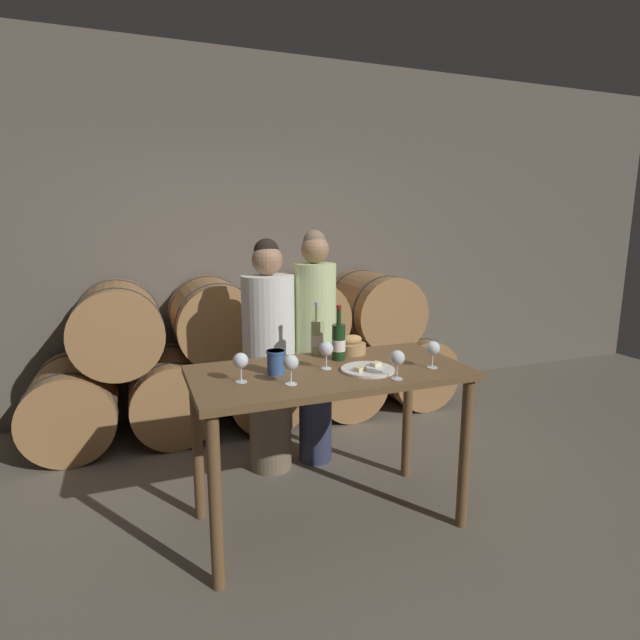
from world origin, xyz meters
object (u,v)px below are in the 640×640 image
(wine_bottle_red, at_px, (339,342))
(wine_bottle_white, at_px, (317,337))
(wine_glass_center, at_px, (326,349))
(person_left, at_px, (269,356))
(wine_glass_right, at_px, (397,358))
(bread_basket, at_px, (352,346))
(wine_glass_far_left, at_px, (241,361))
(wine_glass_far_right, at_px, (433,349))
(blue_crock, at_px, (276,361))
(cheese_plate, at_px, (368,369))
(tasting_table, at_px, (330,392))
(person_right, at_px, (315,345))
(wine_glass_left, at_px, (291,363))

(wine_bottle_red, bearing_deg, wine_bottle_white, 112.42)
(wine_bottle_white, relative_size, wine_glass_center, 2.11)
(person_left, relative_size, wine_bottle_red, 4.96)
(wine_glass_center, height_order, wine_glass_right, same)
(person_left, relative_size, bread_basket, 9.42)
(wine_bottle_red, bearing_deg, wine_glass_far_left, -161.79)
(wine_bottle_red, distance_m, wine_glass_far_right, 0.54)
(blue_crock, relative_size, wine_glass_far_right, 0.83)
(cheese_plate, bearing_deg, wine_bottle_white, 106.98)
(bread_basket, height_order, wine_glass_right, wine_glass_right)
(tasting_table, relative_size, cheese_plate, 5.17)
(bread_basket, relative_size, cheese_plate, 0.59)
(wine_glass_center, relative_size, wine_glass_far_right, 1.00)
(cheese_plate, height_order, wine_glass_far_left, wine_glass_far_left)
(bread_basket, bearing_deg, cheese_plate, -100.82)
(person_right, relative_size, wine_glass_far_left, 10.91)
(person_left, bearing_deg, wine_bottle_red, -66.49)
(wine_bottle_red, relative_size, wine_glass_right, 2.13)
(tasting_table, distance_m, blue_crock, 0.36)
(person_right, bearing_deg, wine_glass_far_right, -69.84)
(wine_bottle_red, xyz_separation_m, wine_glass_right, (0.14, -0.45, 0.00))
(person_right, height_order, wine_glass_far_right, person_right)
(wine_bottle_white, distance_m, wine_glass_left, 0.60)
(tasting_table, bearing_deg, wine_bottle_white, 81.13)
(tasting_table, distance_m, wine_bottle_red, 0.32)
(cheese_plate, bearing_deg, wine_glass_left, -171.51)
(wine_glass_far_left, bearing_deg, wine_bottle_red, 18.21)
(wine_glass_far_left, relative_size, wine_glass_center, 1.00)
(person_right, height_order, wine_glass_right, person_right)
(wine_glass_far_left, distance_m, wine_glass_right, 0.80)
(tasting_table, bearing_deg, bread_basket, 45.63)
(cheese_plate, distance_m, wine_glass_left, 0.48)
(cheese_plate, xyz_separation_m, wine_glass_center, (-0.20, 0.12, 0.10))
(tasting_table, distance_m, wine_glass_center, 0.25)
(wine_bottle_white, relative_size, wine_glass_far_left, 2.11)
(person_right, distance_m, wine_glass_far_right, 1.02)
(person_right, distance_m, wine_glass_left, 1.06)
(cheese_plate, xyz_separation_m, wine_glass_far_left, (-0.69, 0.06, 0.10))
(tasting_table, xyz_separation_m, wine_bottle_white, (0.05, 0.33, 0.24))
(wine_glass_left, bearing_deg, person_left, 81.55)
(person_left, xyz_separation_m, wine_glass_left, (-0.14, -0.93, 0.22))
(wine_bottle_red, bearing_deg, wine_glass_far_right, -38.74)
(wine_glass_right, xyz_separation_m, wine_glass_far_right, (0.29, 0.11, 0.00))
(person_right, height_order, wine_glass_left, person_right)
(person_left, height_order, wine_glass_far_right, person_left)
(wine_glass_far_left, bearing_deg, blue_crock, 19.87)
(person_right, distance_m, wine_bottle_white, 0.49)
(blue_crock, relative_size, wine_glass_far_left, 0.83)
(bread_basket, xyz_separation_m, wine_glass_far_left, (-0.76, -0.30, 0.06))
(blue_crock, xyz_separation_m, bread_basket, (0.55, 0.23, -0.02))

